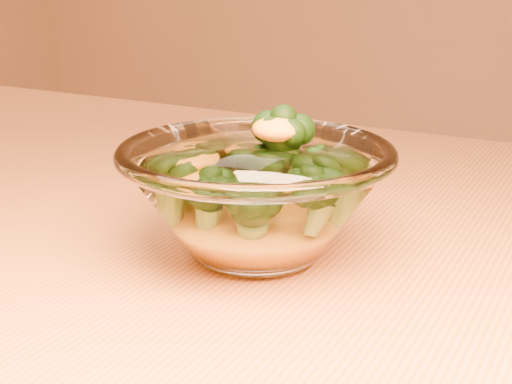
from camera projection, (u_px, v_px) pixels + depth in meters
table at (159, 326)px, 0.61m from camera, size 1.20×0.80×0.75m
glass_bowl at (256, 198)px, 0.49m from camera, size 0.19×0.19×0.09m
cheese_sauce at (256, 222)px, 0.50m from camera, size 0.11×0.11×0.03m
broccoli_heap at (264, 178)px, 0.50m from camera, size 0.13×0.11×0.08m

